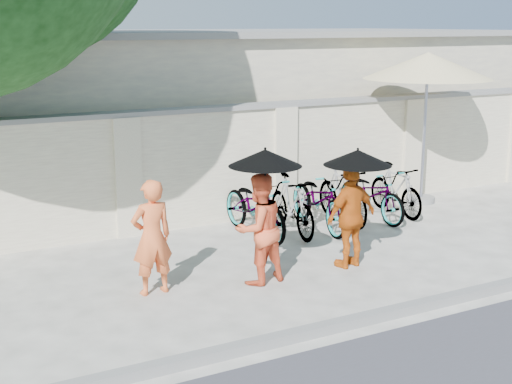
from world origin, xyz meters
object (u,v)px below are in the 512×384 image
patio_umbrella (428,67)px  monk_center (259,229)px  monk_left (152,237)px  monk_right (351,216)px

patio_umbrella → monk_center: bearing=-154.0°
monk_left → monk_center: bearing=164.5°
monk_right → patio_umbrella: size_ratio=0.51×
patio_umbrella → monk_left: bearing=-161.7°
monk_right → monk_left: bearing=-15.6°
monk_right → patio_umbrella: 4.69m
monk_center → patio_umbrella: size_ratio=0.52×
monk_left → patio_umbrella: (6.42, 2.12, 1.89)m
monk_center → patio_umbrella: (5.00, 2.43, 1.89)m
monk_left → monk_center: size_ratio=1.00×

